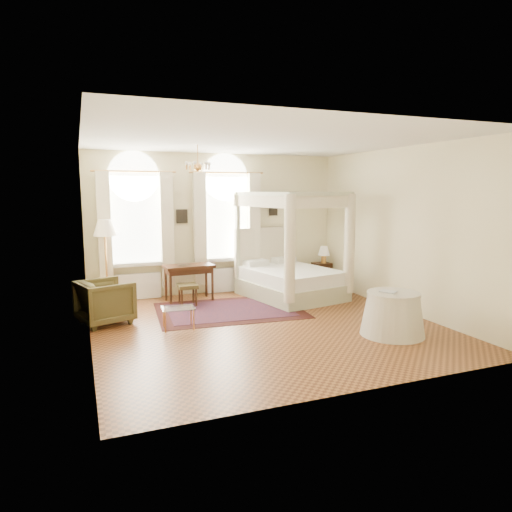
{
  "coord_description": "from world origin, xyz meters",
  "views": [
    {
      "loc": [
        -3.1,
        -7.46,
        2.44
      ],
      "look_at": [
        -0.02,
        0.4,
        1.22
      ],
      "focal_mm": 32.0,
      "sensor_mm": 36.0,
      "label": 1
    }
  ],
  "objects_px": {
    "floor_lamp": "(105,232)",
    "side_table": "(393,314)",
    "writing_desk": "(189,270)",
    "coffee_table": "(178,310)",
    "nightstand": "(322,274)",
    "stool": "(188,288)",
    "canopy_bed": "(291,274)",
    "armchair": "(105,302)"
  },
  "relations": [
    {
      "from": "floor_lamp",
      "to": "side_table",
      "type": "distance_m",
      "value": 6.02
    },
    {
      "from": "writing_desk",
      "to": "coffee_table",
      "type": "bearing_deg",
      "value": -108.27
    },
    {
      "from": "side_table",
      "to": "nightstand",
      "type": "bearing_deg",
      "value": 77.47
    },
    {
      "from": "stool",
      "to": "nightstand",
      "type": "bearing_deg",
      "value": 11.92
    },
    {
      "from": "writing_desk",
      "to": "floor_lamp",
      "type": "distance_m",
      "value": 1.95
    },
    {
      "from": "coffee_table",
      "to": "floor_lamp",
      "type": "distance_m",
      "value": 2.81
    },
    {
      "from": "nightstand",
      "to": "stool",
      "type": "relative_size",
      "value": 1.28
    },
    {
      "from": "canopy_bed",
      "to": "coffee_table",
      "type": "bearing_deg",
      "value": -153.38
    },
    {
      "from": "canopy_bed",
      "to": "floor_lamp",
      "type": "xyz_separation_m",
      "value": [
        -3.98,
        0.83,
        1.02
      ]
    },
    {
      "from": "armchair",
      "to": "coffee_table",
      "type": "relative_size",
      "value": 1.49
    },
    {
      "from": "canopy_bed",
      "to": "stool",
      "type": "bearing_deg",
      "value": 177.23
    },
    {
      "from": "nightstand",
      "to": "writing_desk",
      "type": "bearing_deg",
      "value": -174.36
    },
    {
      "from": "writing_desk",
      "to": "side_table",
      "type": "bearing_deg",
      "value": -53.89
    },
    {
      "from": "writing_desk",
      "to": "stool",
      "type": "relative_size",
      "value": 2.39
    },
    {
      "from": "nightstand",
      "to": "armchair",
      "type": "xyz_separation_m",
      "value": [
        -5.4,
        -1.52,
        0.11
      ]
    },
    {
      "from": "armchair",
      "to": "floor_lamp",
      "type": "bearing_deg",
      "value": -23.05
    },
    {
      "from": "stool",
      "to": "armchair",
      "type": "height_order",
      "value": "armchair"
    },
    {
      "from": "stool",
      "to": "coffee_table",
      "type": "height_order",
      "value": "stool"
    },
    {
      "from": "canopy_bed",
      "to": "coffee_table",
      "type": "distance_m",
      "value": 3.27
    },
    {
      "from": "nightstand",
      "to": "side_table",
      "type": "relative_size",
      "value": 0.55
    },
    {
      "from": "nightstand",
      "to": "side_table",
      "type": "height_order",
      "value": "side_table"
    },
    {
      "from": "armchair",
      "to": "side_table",
      "type": "distance_m",
      "value": 5.15
    },
    {
      "from": "nightstand",
      "to": "armchair",
      "type": "distance_m",
      "value": 5.61
    },
    {
      "from": "writing_desk",
      "to": "side_table",
      "type": "height_order",
      "value": "writing_desk"
    },
    {
      "from": "writing_desk",
      "to": "side_table",
      "type": "distance_m",
      "value": 4.54
    },
    {
      "from": "writing_desk",
      "to": "armchair",
      "type": "distance_m",
      "value": 2.2
    },
    {
      "from": "canopy_bed",
      "to": "nightstand",
      "type": "bearing_deg",
      "value": 34.57
    },
    {
      "from": "coffee_table",
      "to": "nightstand",
      "type": "bearing_deg",
      "value": 29.2
    },
    {
      "from": "nightstand",
      "to": "stool",
      "type": "bearing_deg",
      "value": -168.08
    },
    {
      "from": "stool",
      "to": "coffee_table",
      "type": "bearing_deg",
      "value": -108.53
    },
    {
      "from": "armchair",
      "to": "floor_lamp",
      "type": "height_order",
      "value": "floor_lamp"
    },
    {
      "from": "canopy_bed",
      "to": "coffee_table",
      "type": "relative_size",
      "value": 4.21
    },
    {
      "from": "coffee_table",
      "to": "stool",
      "type": "bearing_deg",
      "value": 71.47
    },
    {
      "from": "coffee_table",
      "to": "side_table",
      "type": "distance_m",
      "value": 3.71
    },
    {
      "from": "side_table",
      "to": "canopy_bed",
      "type": "bearing_deg",
      "value": 97.47
    },
    {
      "from": "nightstand",
      "to": "writing_desk",
      "type": "relative_size",
      "value": 0.54
    },
    {
      "from": "nightstand",
      "to": "stool",
      "type": "xyz_separation_m",
      "value": [
        -3.69,
        -0.78,
        0.09
      ]
    },
    {
      "from": "nightstand",
      "to": "floor_lamp",
      "type": "xyz_separation_m",
      "value": [
        -5.28,
        -0.06,
        1.27
      ]
    },
    {
      "from": "writing_desk",
      "to": "stool",
      "type": "bearing_deg",
      "value": -107.31
    },
    {
      "from": "nightstand",
      "to": "armchair",
      "type": "height_order",
      "value": "armchair"
    },
    {
      "from": "armchair",
      "to": "side_table",
      "type": "relative_size",
      "value": 0.83
    },
    {
      "from": "nightstand",
      "to": "floor_lamp",
      "type": "relative_size",
      "value": 0.32
    }
  ]
}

